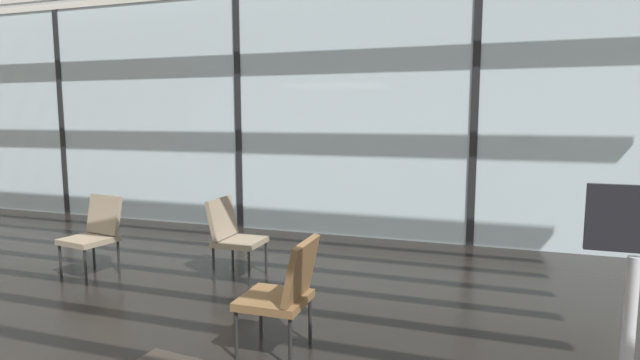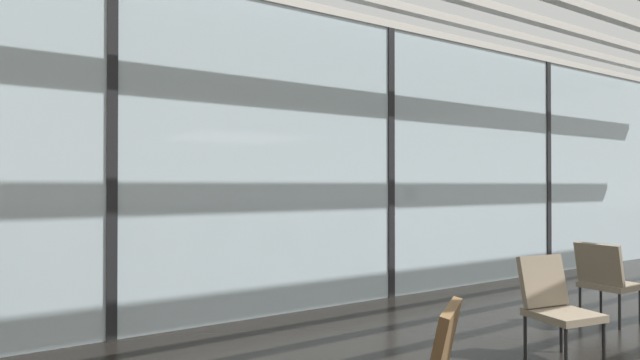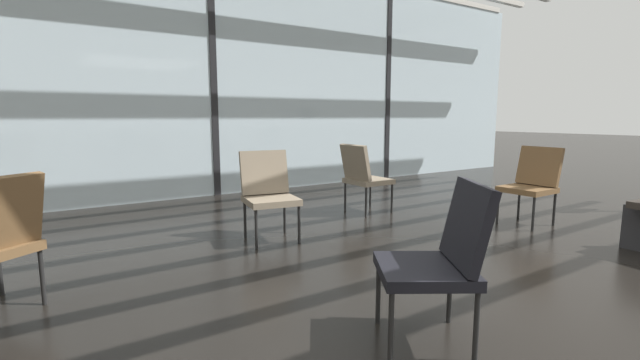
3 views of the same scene
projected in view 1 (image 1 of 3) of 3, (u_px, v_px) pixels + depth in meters
name	position (u px, v px, depth m)	size (l,w,h in m)	color
glass_curtain_wall	(240.00, 114.00, 7.80)	(14.00, 0.08, 3.58)	silver
window_mullion_0	(63.00, 114.00, 8.92)	(0.10, 0.12, 3.58)	black
window_mullion_1	(240.00, 114.00, 7.80)	(0.10, 0.12, 3.58)	black
window_mullion_2	(475.00, 114.00, 6.68)	(0.10, 0.12, 3.58)	black
parked_airplane	(351.00, 104.00, 12.40)	(13.45, 4.11, 4.11)	silver
lounge_chair_2	(233.00, 233.00, 5.48)	(0.53, 0.48, 0.87)	#7F705B
lounge_chair_3	(285.00, 289.00, 3.70)	(0.53, 0.49, 0.87)	brown
lounge_chair_6	(95.00, 230.00, 5.61)	(0.56, 0.60, 0.87)	#7F705B
info_sign	(628.00, 342.00, 2.41)	(0.44, 0.32, 1.44)	#333333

